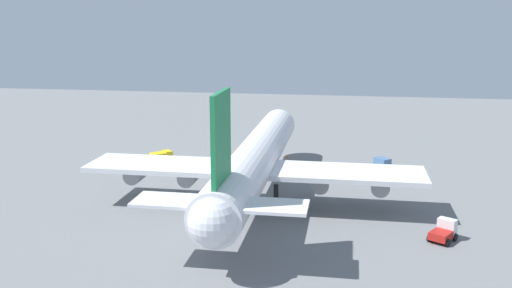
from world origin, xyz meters
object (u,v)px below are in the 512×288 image
(catering_truck, at_px, (161,156))
(safety_cone_nose, at_px, (288,157))
(cargo_container_fore, at_px, (382,163))
(cargo_loader, at_px, (444,232))
(cargo_airplane, at_px, (256,159))

(catering_truck, bearing_deg, safety_cone_nose, -74.27)
(cargo_container_fore, relative_size, safety_cone_nose, 5.03)
(cargo_loader, xyz_separation_m, cargo_container_fore, (34.26, 5.71, -0.28))
(cargo_airplane, bearing_deg, cargo_container_fore, -40.65)
(cargo_loader, relative_size, safety_cone_nose, 6.40)
(cargo_airplane, height_order, cargo_loader, cargo_airplane)
(cargo_loader, bearing_deg, catering_truck, 55.89)
(cargo_loader, bearing_deg, safety_cone_nose, 31.53)
(cargo_container_fore, bearing_deg, cargo_loader, -170.53)
(cargo_loader, distance_m, cargo_container_fore, 34.73)
(cargo_airplane, height_order, catering_truck, cargo_airplane)
(catering_truck, height_order, safety_cone_nose, catering_truck)
(catering_truck, xyz_separation_m, cargo_loader, (-31.78, -46.92, 0.05))
(catering_truck, relative_size, safety_cone_nose, 6.49)
(catering_truck, bearing_deg, cargo_airplane, -133.40)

